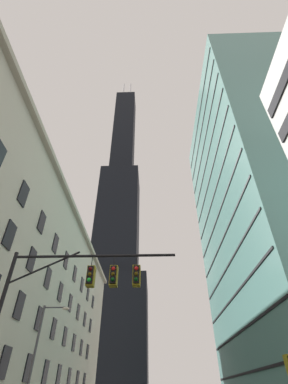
# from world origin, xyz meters

# --- Properties ---
(station_building) EXTENTS (15.11, 59.77, 24.82)m
(station_building) POSITION_xyz_m (-18.22, 23.88, 12.39)
(station_building) COLOR beige
(station_building) RESTS_ON ground
(dark_skyscraper) EXTENTS (27.05, 27.05, 186.13)m
(dark_skyscraper) POSITION_xyz_m (-14.90, 98.52, 55.67)
(dark_skyscraper) COLOR black
(dark_skyscraper) RESTS_ON ground
(glass_office_midrise) EXTENTS (15.64, 30.52, 51.93)m
(glass_office_midrise) POSITION_xyz_m (18.77, 24.82, 25.96)
(glass_office_midrise) COLOR slate
(glass_office_midrise) RESTS_ON ground
(traffic_signal_mast) EXTENTS (8.74, 0.63, 7.96)m
(traffic_signal_mast) POSITION_xyz_m (-3.02, 2.17, 6.02)
(traffic_signal_mast) COLOR black
(traffic_signal_mast) RESTS_ON sidewalk_left
(street_lamppost) EXTENTS (2.12, 0.32, 7.56)m
(street_lamppost) POSITION_xyz_m (-7.74, 11.25, 4.64)
(street_lamppost) COLOR #47474C
(street_lamppost) RESTS_ON sidewalk_left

